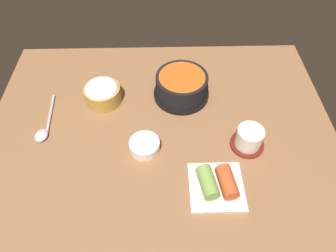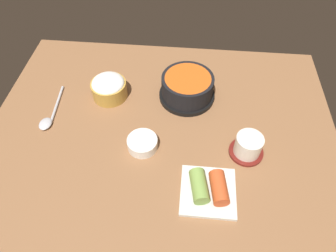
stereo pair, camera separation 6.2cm
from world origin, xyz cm
name	(u,v)px [view 2 (the right image)]	position (x,y,z in cm)	size (l,w,h in cm)	color
dining_table	(162,129)	(0.00, 0.00, 1.00)	(100.00, 76.00, 2.00)	brown
stone_pot	(187,87)	(6.53, 12.92, 5.98)	(17.29, 17.29, 7.76)	black
rice_bowl	(109,87)	(-17.50, 11.10, 5.64)	(10.82, 10.82, 7.19)	#B78C38
tea_cup_with_saucer	(248,146)	(23.59, -6.88, 5.08)	(9.25, 9.25, 6.36)	maroon
banchan_cup_center	(142,143)	(-4.44, -7.52, 3.68)	(8.25, 8.25, 3.12)	white
kimchi_plate	(209,189)	(13.50, -19.68, 3.91)	(13.45, 13.45, 4.90)	silver
spoon	(49,117)	(-33.38, -0.09, 2.62)	(3.60, 18.13, 1.35)	#B7B7BC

